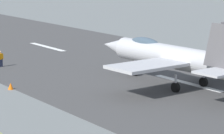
# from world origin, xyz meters

# --- Properties ---
(ground_plane) EXTENTS (400.00, 400.00, 0.00)m
(ground_plane) POSITION_xyz_m (0.00, 0.00, 0.00)
(ground_plane) COLOR slate
(runway_strip) EXTENTS (240.00, 26.00, 0.02)m
(runway_strip) POSITION_xyz_m (-0.02, 0.00, 0.01)
(runway_strip) COLOR #424141
(runway_strip) RESTS_ON ground
(fighter_jet) EXTENTS (17.76, 13.85, 5.64)m
(fighter_jet) POSITION_xyz_m (-0.44, 1.48, 2.44)
(fighter_jet) COLOR #B5B5B9
(fighter_jet) RESTS_ON ground
(crew_person) EXTENTS (0.36, 0.69, 1.58)m
(crew_person) POSITION_xyz_m (15.43, 9.90, 0.79)
(crew_person) COLOR #1E2338
(crew_person) RESTS_ON ground
(marker_cone_mid) EXTENTS (0.44, 0.44, 0.55)m
(marker_cone_mid) POSITION_xyz_m (5.89, 13.21, 0.28)
(marker_cone_mid) COLOR orange
(marker_cone_mid) RESTS_ON ground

